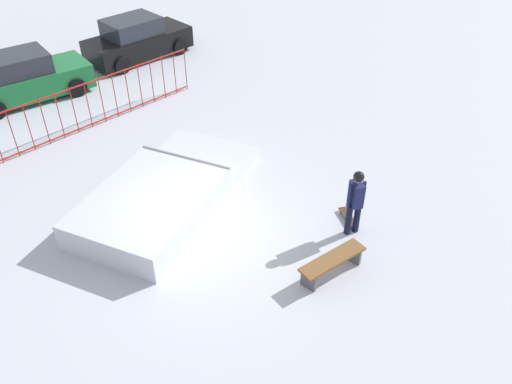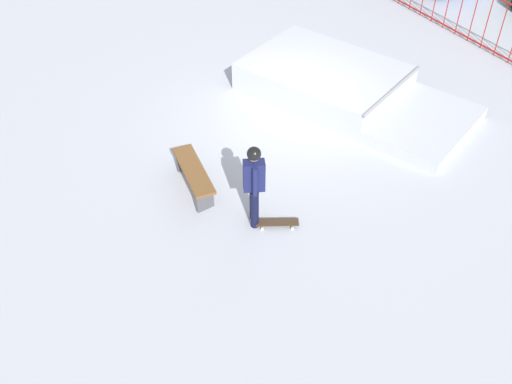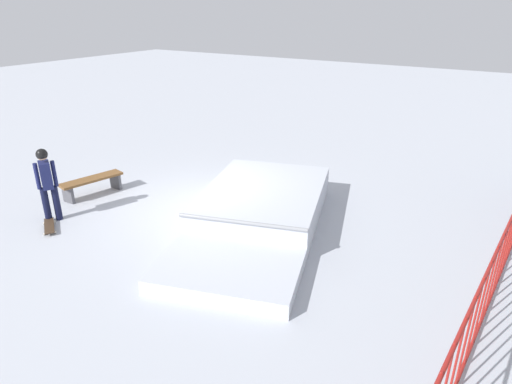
{
  "view_description": "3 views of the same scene",
  "coord_description": "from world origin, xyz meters",
  "views": [
    {
      "loc": [
        -6.24,
        -6.79,
        8.15
      ],
      "look_at": [
        1.04,
        -0.55,
        0.9
      ],
      "focal_mm": 36.24,
      "sensor_mm": 36.0,
      "label": 1
    },
    {
      "loc": [
        8.6,
        -6.94,
        7.67
      ],
      "look_at": [
        2.48,
        -2.64,
        1.0
      ],
      "focal_mm": 40.97,
      "sensor_mm": 36.0,
      "label": 2
    },
    {
      "loc": [
        7.58,
        6.33,
        4.62
      ],
      "look_at": [
        -0.46,
        1.32,
        0.6
      ],
      "focal_mm": 31.21,
      "sensor_mm": 36.0,
      "label": 3
    }
  ],
  "objects": [
    {
      "name": "park_bench",
      "position": [
        0.76,
        -2.92,
        0.36
      ],
      "size": [
        1.65,
        0.75,
        0.48
      ],
      "rotation": [
        0.0,
        0.0,
        6.06
      ],
      "color": "brown",
      "rests_on": "ground"
    },
    {
      "name": "skater",
      "position": [
        2.22,
        -2.5,
        1.01
      ],
      "size": [
        0.39,
        0.44,
        1.73
      ],
      "rotation": [
        0.0,
        0.0,
        4.19
      ],
      "color": "black",
      "rests_on": "ground"
    },
    {
      "name": "perimeter_fence",
      "position": [
        0.0,
        6.43,
        0.77
      ],
      "size": [
        9.99,
        0.79,
        1.5
      ],
      "rotation": [
        0.0,
        0.0,
        -0.07
      ],
      "color": "maroon",
      "rests_on": "ground"
    },
    {
      "name": "ground_plane",
      "position": [
        0.0,
        0.0,
        0.0
      ],
      "size": [
        60.0,
        60.0,
        0.0
      ],
      "primitive_type": "plane",
      "color": "#B2B7C1"
    },
    {
      "name": "skate_ramp",
      "position": [
        -0.09,
        1.62,
        0.32
      ],
      "size": [
        5.92,
        4.06,
        0.74
      ],
      "rotation": [
        0.0,
        0.0,
        0.3
      ],
      "color": "silver",
      "rests_on": "ground"
    },
    {
      "name": "skateboard",
      "position": [
        2.55,
        -2.22,
        0.08
      ],
      "size": [
        0.61,
        0.78,
        0.09
      ],
      "rotation": [
        0.0,
        0.0,
        4.12
      ],
      "color": "#3F2D1E",
      "rests_on": "ground"
    }
  ]
}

